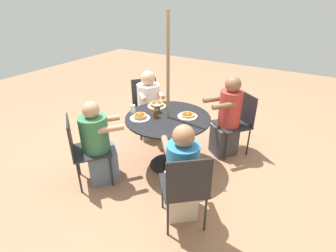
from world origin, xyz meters
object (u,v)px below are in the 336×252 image
Objects in this scene: coffee_cup at (157,108)px; drinking_glass_a at (133,109)px; patio_chair_east at (186,186)px; pancake_plate_b at (188,116)px; pancake_plate_c at (157,105)px; diner_west at (149,108)px; patio_chair_west at (146,103)px; syrup_bottle at (155,113)px; patio_table at (168,129)px; diner_north at (98,146)px; patio_chair_south at (238,120)px; pancake_plate_a at (140,117)px; diner_south at (227,119)px; diner_east at (182,176)px; patio_chair_north at (83,147)px.

coffee_cup is 0.32m from drinking_glass_a.
patio_chair_east is 3.55× the size of pancake_plate_b.
patio_chair_east reaches higher than pancake_plate_b.
pancake_plate_c is at bearing 156.78° from drinking_glass_a.
patio_chair_west is at bearing -90.00° from diner_west.
syrup_bottle is 0.33m from drinking_glass_a.
diner_north is (0.71, -0.57, -0.08)m from patio_table.
pancake_plate_c is at bearing -149.19° from syrup_bottle.
patio_table is 0.31m from coffee_cup.
patio_chair_south is at bearing 142.04° from patio_table.
syrup_bottle is at bearing -56.86° from patio_table.
pancake_plate_a is (1.08, -0.95, 0.25)m from patio_chair_south.
diner_south reaches higher than pancake_plate_a.
diner_north is at bearing -43.08° from pancake_plate_b.
diner_south reaches higher than pancake_plate_b.
patio_chair_west is at bearing -134.78° from coffee_cup.
syrup_bottle is 0.16m from coffee_cup.
patio_chair_east is 2.17m from patio_chair_west.
patio_chair_south is 1.22m from coffee_cup.
diner_north is 0.90m from coffee_cup.
patio_chair_east is 1.99m from diner_west.
diner_east reaches higher than pancake_plate_a.
syrup_bottle reaches higher than drinking_glass_a.
patio_chair_north is at bearing -33.44° from pancake_plate_a.
syrup_bottle is (-0.14, 0.14, 0.03)m from pancake_plate_a.
drinking_glass_a is (0.83, 0.38, 0.29)m from patio_chair_west.
pancake_plate_b is (0.55, 1.06, 0.24)m from patio_chair_west.
pancake_plate_b is at bearing 126.37° from pancake_plate_a.
coffee_cup is at bearing 165.64° from pancake_plate_a.
diner_west is 7.38× the size of syrup_bottle.
patio_table is at bearing 129.05° from pancake_plate_a.
drinking_glass_a is at bearing -81.37° from syrup_bottle.
pancake_plate_a is (0.80, 0.43, 0.27)m from diner_west.
diner_south is at bearing 54.97° from patio_chair_east.
pancake_plate_c is (-1.04, -1.01, 0.25)m from patio_chair_east.
pancake_plate_a is (-0.47, -0.87, 0.26)m from diner_east.
diner_south is 1.28m from diner_west.
patio_chair_south is (-1.57, 1.24, 0.03)m from diner_north.
pancake_plate_b is 0.53m from pancake_plate_c.
coffee_cup reaches higher than pancake_plate_c.
diner_north reaches higher than pancake_plate_c.
patio_chair_north reaches higher than drinking_glass_a.
diner_east reaches higher than patio_chair_east.
patio_chair_north reaches higher than coffee_cup.
diner_west is at bearing 134.91° from diner_north.
pancake_plate_a is at bearing 108.11° from patio_chair_east.
patio_chair_east is (0.12, 1.28, 0.03)m from diner_north.
diner_north is at bearing 134.20° from patio_chair_east.
pancake_plate_a is at bearing -46.21° from syrup_bottle.
diner_south is at bearing 130.56° from patio_chair_west.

